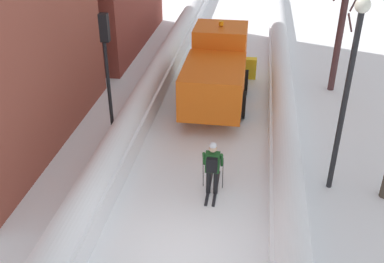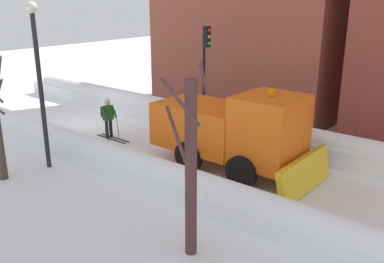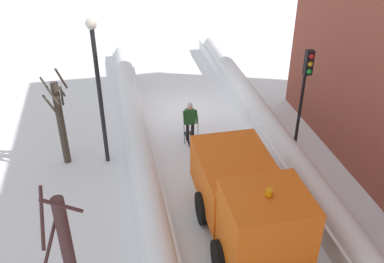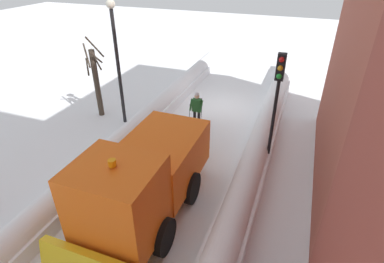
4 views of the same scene
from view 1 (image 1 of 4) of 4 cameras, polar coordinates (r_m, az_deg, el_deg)
name	(u,v)px [view 1 (image 1 of 4)]	position (r m, az deg, el deg)	size (l,w,h in m)	color
ground_plane	(218,90)	(20.26, 3.34, 5.22)	(80.00, 80.00, 0.00)	white
snowbank_left	(157,76)	(20.44, -4.48, 7.09)	(1.10, 36.00, 1.19)	white
snowbank_right	(282,86)	(20.07, 11.36, 5.71)	(1.10, 36.00, 0.98)	white
plow_truck	(217,70)	(18.51, 3.16, 7.75)	(3.20, 5.98, 3.12)	orange
skier	(212,166)	(13.23, 2.61, -4.37)	(0.62, 1.80, 1.81)	black
traffic_light_pole	(107,57)	(15.06, -10.76, 9.27)	(0.28, 0.42, 4.68)	black
street_lamp	(349,79)	(12.97, 19.28, 6.34)	(0.40, 0.40, 5.80)	black
bare_tree_mid	(339,41)	(20.49, 18.12, 10.83)	(1.06, 1.20, 4.69)	#4A2C2D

